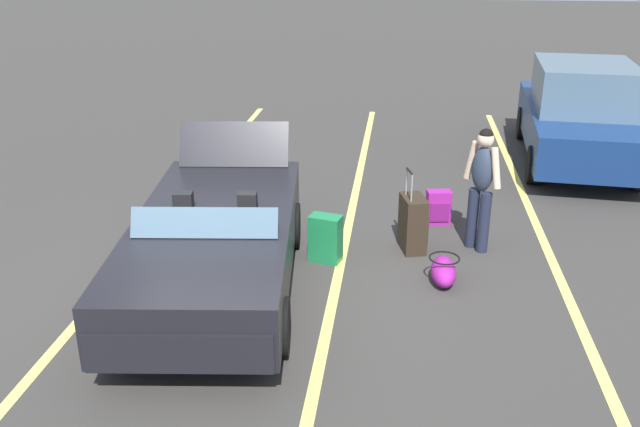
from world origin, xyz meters
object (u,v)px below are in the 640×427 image
(duffel_bag, at_px, (443,271))
(traveler_person, at_px, (482,183))
(suitcase_large_black, at_px, (413,224))
(suitcase_medium_bright, at_px, (325,239))
(convertible_car, at_px, (212,253))
(parked_sedan_near, at_px, (580,115))
(suitcase_small_carryon, at_px, (438,208))

(duffel_bag, xyz_separation_m, traveler_person, (-1.04, 0.48, 0.77))
(suitcase_large_black, distance_m, suitcase_medium_bright, 1.21)
(convertible_car, relative_size, duffel_bag, 6.72)
(parked_sedan_near, bearing_deg, convertible_car, 142.92)
(suitcase_medium_bright, relative_size, parked_sedan_near, 0.13)
(suitcase_small_carryon, bearing_deg, suitcase_large_black, -31.51)
(convertible_car, distance_m, suitcase_medium_bright, 1.65)
(duffel_bag, height_order, traveler_person, traveler_person)
(traveler_person, relative_size, parked_sedan_near, 0.36)
(convertible_car, xyz_separation_m, parked_sedan_near, (-5.82, 5.23, 0.30))
(suitcase_small_carryon, xyz_separation_m, duffel_bag, (1.84, -0.00, -0.09))
(suitcase_large_black, height_order, traveler_person, traveler_person)
(suitcase_small_carryon, distance_m, traveler_person, 1.16)
(suitcase_medium_bright, distance_m, suitcase_small_carryon, 2.04)
(suitcase_small_carryon, height_order, traveler_person, traveler_person)
(convertible_car, distance_m, traveler_person, 3.58)
(duffel_bag, relative_size, traveler_person, 0.39)
(convertible_car, distance_m, suitcase_small_carryon, 3.69)
(suitcase_small_carryon, xyz_separation_m, traveler_person, (0.80, 0.48, 0.68))
(suitcase_small_carryon, relative_size, traveler_person, 0.30)
(suitcase_large_black, distance_m, parked_sedan_near, 5.16)
(convertible_car, height_order, suitcase_medium_bright, convertible_car)
(suitcase_large_black, xyz_separation_m, traveler_person, (-0.13, 0.85, 0.56))
(suitcase_large_black, relative_size, suitcase_small_carryon, 2.23)
(suitcase_large_black, xyz_separation_m, suitcase_medium_bright, (0.48, -1.11, -0.06))
(convertible_car, relative_size, traveler_person, 2.64)
(suitcase_medium_bright, bearing_deg, suitcase_large_black, -52.15)
(suitcase_small_carryon, xyz_separation_m, parked_sedan_near, (-3.26, 2.60, 0.64))
(convertible_car, bearing_deg, traveler_person, 113.39)
(traveler_person, bearing_deg, suitcase_medium_bright, -25.58)
(suitcase_medium_bright, bearing_deg, traveler_person, -58.44)
(convertible_car, bearing_deg, suitcase_small_carryon, 128.10)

